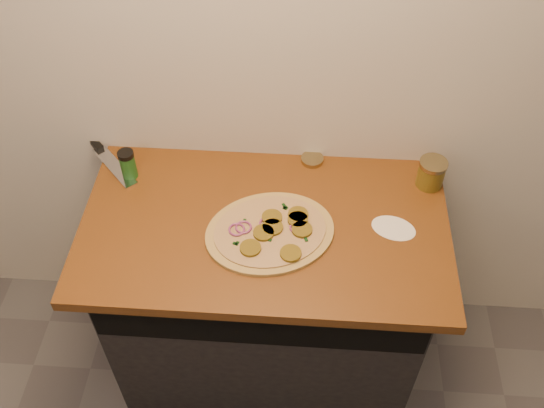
# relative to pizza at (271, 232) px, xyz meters

# --- Properties ---
(cabinet) EXTENTS (1.10, 0.60, 0.86)m
(cabinet) POSITION_rel_pizza_xyz_m (-0.02, 0.07, -0.48)
(cabinet) COLOR black
(cabinet) RESTS_ON ground
(countertop) EXTENTS (1.20, 0.70, 0.04)m
(countertop) POSITION_rel_pizza_xyz_m (-0.02, 0.04, -0.03)
(countertop) COLOR brown
(countertop) RESTS_ON cabinet
(pizza) EXTENTS (0.52, 0.52, 0.03)m
(pizza) POSITION_rel_pizza_xyz_m (0.00, 0.00, 0.00)
(pizza) COLOR tan
(pizza) RESTS_ON countertop
(chefs_knife) EXTENTS (0.27, 0.29, 0.02)m
(chefs_knife) POSITION_rel_pizza_xyz_m (-0.63, 0.33, -0.00)
(chefs_knife) COLOR #B7BAC1
(chefs_knife) RESTS_ON countertop
(mason_jar_lid) EXTENTS (0.11, 0.11, 0.02)m
(mason_jar_lid) POSITION_rel_pizza_xyz_m (0.12, 0.34, -0.00)
(mason_jar_lid) COLOR #9B895A
(mason_jar_lid) RESTS_ON countertop
(salsa_jar) EXTENTS (0.09, 0.09, 0.10)m
(salsa_jar) POSITION_rel_pizza_xyz_m (0.53, 0.26, 0.04)
(salsa_jar) COLOR maroon
(salsa_jar) RESTS_ON countertop
(spice_shaker) EXTENTS (0.06, 0.06, 0.11)m
(spice_shaker) POSITION_rel_pizza_xyz_m (-0.51, 0.23, 0.05)
(spice_shaker) COLOR #1B581E
(spice_shaker) RESTS_ON countertop
(flour_spill) EXTENTS (0.18, 0.18, 0.00)m
(flour_spill) POSITION_rel_pizza_xyz_m (0.39, 0.05, -0.01)
(flour_spill) COLOR white
(flour_spill) RESTS_ON countertop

